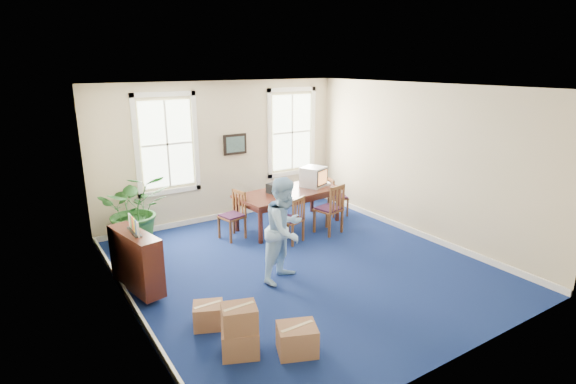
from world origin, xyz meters
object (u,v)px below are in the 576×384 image
man (285,230)px  credenza (137,265)px  conference_table (289,209)px  crt_tv (313,177)px  potted_plant (136,209)px  chair_near_left (290,219)px  cardboard_boxes (249,322)px

man → credenza: (-2.25, 0.89, -0.42)m
conference_table → man: man is taller
crt_tv → conference_table: bearing=161.0°
conference_table → potted_plant: (-3.18, 0.75, 0.34)m
man → potted_plant: size_ratio=1.19×
conference_table → crt_tv: crt_tv is taller
conference_table → credenza: 3.93m
credenza → crt_tv: bearing=5.0°
man → potted_plant: bearing=96.6°
crt_tv → potted_plant: (-3.89, 0.69, -0.29)m
chair_near_left → potted_plant: size_ratio=0.65×
crt_tv → chair_near_left: crt_tv is taller
credenza → conference_table: bearing=7.3°
conference_table → chair_near_left: bearing=-127.0°
man → cardboard_boxes: (-1.42, -1.37, -0.54)m
credenza → potted_plant: potted_plant is taller
crt_tv → credenza: bearing=173.3°
crt_tv → credenza: size_ratio=0.45×
chair_near_left → potted_plant: 3.12m
conference_table → man: size_ratio=1.34×
crt_tv → credenza: 4.65m
potted_plant → cardboard_boxes: 4.31m
conference_table → potted_plant: potted_plant is taller
cardboard_boxes → chair_near_left: bearing=48.6°
credenza → cardboard_boxes: bearing=-81.6°
cardboard_boxes → man: bearing=44.0°
credenza → chair_near_left: bearing=-3.7°
conference_table → potted_plant: bearing=160.7°
man → potted_plant: (-1.71, 2.91, -0.14)m
crt_tv → potted_plant: size_ratio=0.36×
cardboard_boxes → conference_table: bearing=50.7°
chair_near_left → cardboard_boxes: 3.62m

